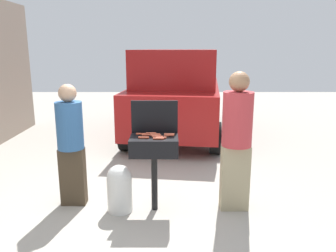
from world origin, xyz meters
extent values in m
plane|color=#9E998E|center=(0.00, 0.00, 0.00)|extent=(24.00, 24.00, 0.00)
cylinder|color=black|center=(0.29, 0.04, 0.38)|extent=(0.08, 0.08, 0.76)
cube|color=black|center=(0.29, 0.04, 0.87)|extent=(0.60, 0.44, 0.22)
cube|color=black|center=(0.29, 0.26, 1.19)|extent=(0.60, 0.05, 0.42)
cylinder|color=#B74C33|center=(0.38, -0.05, 0.99)|extent=(0.13, 0.03, 0.03)
cylinder|color=#AD4228|center=(0.17, -0.05, 0.99)|extent=(0.13, 0.04, 0.03)
cylinder|color=#B74C33|center=(0.30, 0.11, 0.99)|extent=(0.13, 0.03, 0.03)
cylinder|color=#B74C33|center=(0.20, 0.08, 0.99)|extent=(0.13, 0.04, 0.03)
cylinder|color=#C6593D|center=(0.31, 0.05, 0.99)|extent=(0.13, 0.03, 0.03)
cylinder|color=#B74C33|center=(0.24, 0.16, 0.99)|extent=(0.13, 0.03, 0.03)
cylinder|color=#B74C33|center=(0.35, -0.09, 0.99)|extent=(0.13, 0.03, 0.03)
cylinder|color=#C6593D|center=(0.48, 0.12, 0.99)|extent=(0.13, 0.03, 0.03)
cylinder|color=#C6593D|center=(0.33, 0.00, 0.99)|extent=(0.13, 0.03, 0.03)
cylinder|color=#AD4228|center=(0.12, 0.13, 0.99)|extent=(0.13, 0.03, 0.03)
cylinder|color=#B74C33|center=(0.47, 0.06, 0.99)|extent=(0.13, 0.04, 0.03)
cylinder|color=silver|center=(-0.16, 0.00, 0.23)|extent=(0.32, 0.32, 0.46)
sphere|color=silver|center=(-0.16, 0.00, 0.46)|extent=(0.31, 0.31, 0.31)
cube|color=#3F3323|center=(-0.80, 0.20, 0.39)|extent=(0.32, 0.18, 0.78)
cylinder|color=#2D598C|center=(-0.80, 0.20, 1.08)|extent=(0.34, 0.34, 0.61)
sphere|color=tan|center=(-0.80, 0.20, 1.50)|extent=(0.23, 0.23, 0.23)
cube|color=gray|center=(1.32, 0.07, 0.43)|extent=(0.36, 0.20, 0.86)
cylinder|color=#B23338|center=(1.32, 0.07, 1.20)|extent=(0.37, 0.37, 0.68)
sphere|color=#936B4C|center=(1.32, 0.07, 1.66)|extent=(0.25, 0.25, 0.25)
cube|color=maroon|center=(0.69, 4.06, 0.77)|extent=(2.43, 4.60, 0.90)
cube|color=maroon|center=(0.67, 3.87, 1.62)|extent=(2.07, 2.80, 0.80)
cylinder|color=black|center=(1.40, 2.42, 0.32)|extent=(0.30, 0.66, 0.64)
cylinder|color=black|center=(-0.39, 2.65, 0.32)|extent=(0.30, 0.66, 0.64)
cylinder|color=black|center=(1.78, 5.48, 0.32)|extent=(0.30, 0.66, 0.64)
cylinder|color=black|center=(-0.01, 5.70, 0.32)|extent=(0.30, 0.66, 0.64)
camera|label=1|loc=(0.46, -3.99, 2.05)|focal=35.90mm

